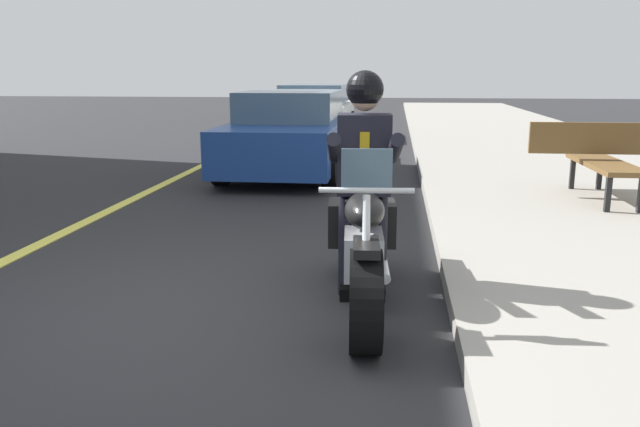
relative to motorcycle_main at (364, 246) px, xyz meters
name	(u,v)px	position (x,y,z in m)	size (l,w,h in m)	color
ground_plane	(167,320)	(0.50, -1.37, -0.45)	(80.00, 80.00, 0.00)	#28282B
motorcycle_main	(364,246)	(0.00, 0.00, 0.00)	(2.22, 0.68, 1.26)	black
rider_main	(364,165)	(-0.19, -0.02, 0.58)	(0.65, 0.58, 1.74)	black
car_silver	(314,112)	(-12.30, -1.92, 0.24)	(4.60, 1.92, 1.40)	silver
car_dark	(290,132)	(-6.47, -1.61, 0.24)	(4.60, 1.92, 1.40)	navy
bench_sidewalk	(604,154)	(-3.75, 2.83, 0.26)	(1.80, 1.80, 0.95)	brown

